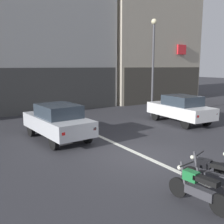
% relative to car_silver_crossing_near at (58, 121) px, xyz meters
% --- Properties ---
extents(ground_plane, '(120.00, 120.00, 0.00)m').
position_rel_car_silver_crossing_near_xyz_m(ground_plane, '(1.89, -3.85, -0.89)').
color(ground_plane, '#333338').
extents(lane_centre_line, '(0.20, 18.00, 0.01)m').
position_rel_car_silver_crossing_near_xyz_m(lane_centre_line, '(1.89, 2.15, -0.88)').
color(lane_centre_line, silver).
rests_on(lane_centre_line, ground).
extents(car_silver_crossing_near, '(2.07, 4.22, 1.64)m').
position_rel_car_silver_crossing_near_xyz_m(car_silver_crossing_near, '(0.00, 0.00, 0.00)').
color(car_silver_crossing_near, black).
rests_on(car_silver_crossing_near, ground).
extents(car_white_parked_kerbside, '(1.99, 4.19, 1.64)m').
position_rel_car_silver_crossing_near_xyz_m(car_white_parked_kerbside, '(7.37, -0.42, 0.00)').
color(car_white_parked_kerbside, black).
rests_on(car_white_parked_kerbside, ground).
extents(street_lamp, '(0.36, 0.36, 6.27)m').
position_rel_car_silver_crossing_near_xyz_m(street_lamp, '(7.37, 2.12, 2.97)').
color(street_lamp, '#47474C').
rests_on(street_lamp, ground).
extents(motorcycle_green_row_leftmost, '(0.55, 1.67, 0.98)m').
position_rel_car_silver_crossing_near_xyz_m(motorcycle_green_row_leftmost, '(0.75, -7.29, -0.43)').
color(motorcycle_green_row_leftmost, black).
rests_on(motorcycle_green_row_leftmost, ground).
extents(motorcycle_black_row_left_mid, '(0.69, 1.60, 0.98)m').
position_rel_car_silver_crossing_near_xyz_m(motorcycle_black_row_left_mid, '(1.74, -6.91, -0.43)').
color(motorcycle_black_row_left_mid, black).
rests_on(motorcycle_black_row_left_mid, ground).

